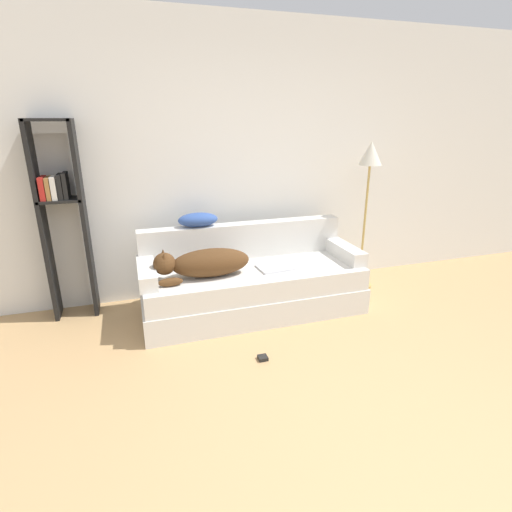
{
  "coord_description": "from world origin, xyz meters",
  "views": [
    {
      "loc": [
        -1.16,
        -1.37,
        1.78
      ],
      "look_at": [
        -0.13,
        1.87,
        0.59
      ],
      "focal_mm": 28.0,
      "sensor_mm": 36.0,
      "label": 1
    }
  ],
  "objects": [
    {
      "name": "couch_backrest",
      "position": [
        -0.13,
        2.29,
        0.62
      ],
      "size": [
        2.03,
        0.15,
        0.35
      ],
      "color": "silver",
      "rests_on": "couch"
    },
    {
      "name": "couch",
      "position": [
        -0.13,
        1.96,
        0.22
      ],
      "size": [
        2.07,
        0.8,
        0.44
      ],
      "color": "silver",
      "rests_on": "ground_plane"
    },
    {
      "name": "bookshelf",
      "position": [
        -1.74,
        2.43,
        0.99
      ],
      "size": [
        0.38,
        0.26,
        1.77
      ],
      "color": "black",
      "rests_on": "ground_plane"
    },
    {
      "name": "floor_lamp",
      "position": [
        1.18,
        2.18,
        1.23
      ],
      "size": [
        0.27,
        0.27,
        1.55
      ],
      "color": "tan",
      "rests_on": "ground_plane"
    },
    {
      "name": "couch_arm_left",
      "position": [
        -1.08,
        1.96,
        0.51
      ],
      "size": [
        0.15,
        0.61,
        0.13
      ],
      "color": "silver",
      "rests_on": "couch"
    },
    {
      "name": "couch_arm_right",
      "position": [
        0.83,
        1.96,
        0.51
      ],
      "size": [
        0.15,
        0.61,
        0.13
      ],
      "color": "silver",
      "rests_on": "couch"
    },
    {
      "name": "ground_plane",
      "position": [
        0.0,
        0.0,
        0.0
      ],
      "size": [
        20.0,
        20.0,
        0.0
      ],
      "primitive_type": "plane",
      "color": "tan"
    },
    {
      "name": "dog",
      "position": [
        -0.6,
        1.89,
        0.57
      ],
      "size": [
        0.84,
        0.3,
        0.27
      ],
      "color": "#513319",
      "rests_on": "couch"
    },
    {
      "name": "throw_pillow",
      "position": [
        -0.56,
        2.3,
        0.86
      ],
      "size": [
        0.38,
        0.2,
        0.13
      ],
      "color": "#335199",
      "rests_on": "couch_backrest"
    },
    {
      "name": "wall_back",
      "position": [
        0.0,
        2.61,
        1.35
      ],
      "size": [
        8.03,
        0.06,
        2.7
      ],
      "color": "white",
      "rests_on": "ground_plane"
    },
    {
      "name": "power_adapter",
      "position": [
        -0.3,
        1.15,
        0.01
      ],
      "size": [
        0.07,
        0.07,
        0.03
      ],
      "color": "black",
      "rests_on": "ground_plane"
    },
    {
      "name": "laptop",
      "position": [
        0.06,
        1.89,
        0.45
      ],
      "size": [
        0.32,
        0.27,
        0.02
      ],
      "rotation": [
        0.0,
        0.0,
        0.09
      ],
      "color": "silver",
      "rests_on": "couch"
    }
  ]
}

